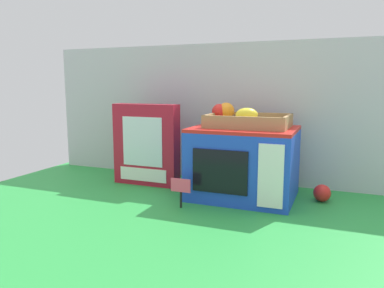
{
  "coord_description": "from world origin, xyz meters",
  "views": [
    {
      "loc": [
        0.48,
        -1.29,
        0.41
      ],
      "look_at": [
        -0.05,
        0.02,
        0.18
      ],
      "focal_mm": 34.8,
      "sensor_mm": 36.0,
      "label": 1
    }
  ],
  "objects": [
    {
      "name": "cookie_set_box",
      "position": [
        -0.25,
        0.03,
        0.17
      ],
      "size": [
        0.28,
        0.07,
        0.33
      ],
      "color": "#B2192D",
      "rests_on": "ground"
    },
    {
      "name": "display_back_panel",
      "position": [
        0.0,
        0.23,
        0.29
      ],
      "size": [
        1.61,
        0.03,
        0.58
      ],
      "primitive_type": "cube",
      "color": "#B7BABF",
      "rests_on": "ground"
    },
    {
      "name": "food_groups_crate",
      "position": [
        0.15,
        0.03,
        0.28
      ],
      "size": [
        0.29,
        0.21,
        0.08
      ],
      "color": "#A37F51",
      "rests_on": "toy_microwave"
    },
    {
      "name": "toy_microwave",
      "position": [
        0.16,
        0.0,
        0.13
      ],
      "size": [
        0.37,
        0.29,
        0.26
      ],
      "color": "blue",
      "rests_on": "ground"
    },
    {
      "name": "ground_plane",
      "position": [
        0.0,
        0.0,
        0.0
      ],
      "size": [
        1.7,
        1.7,
        0.0
      ],
      "primitive_type": "plane",
      "color": "green",
      "rests_on": "ground"
    },
    {
      "name": "price_sign",
      "position": [
        -0.0,
        -0.2,
        0.07
      ],
      "size": [
        0.07,
        0.01,
        0.1
      ],
      "color": "black",
      "rests_on": "ground"
    },
    {
      "name": "loose_toy_apple",
      "position": [
        0.44,
        0.05,
        0.03
      ],
      "size": [
        0.06,
        0.06,
        0.06
      ],
      "primitive_type": "sphere",
      "color": "red",
      "rests_on": "ground"
    }
  ]
}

